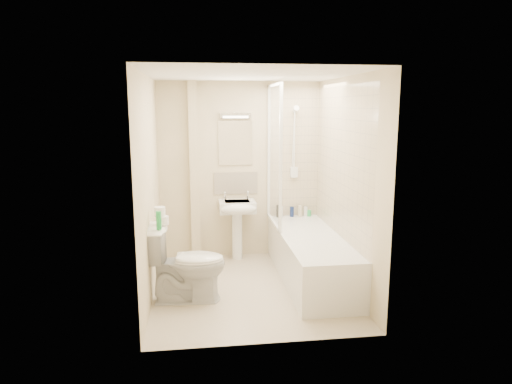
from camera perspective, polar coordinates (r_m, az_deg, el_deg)
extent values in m
plane|color=beige|center=(5.38, -0.64, -11.97)|extent=(2.50, 2.50, 0.00)
cube|color=beige|center=(6.27, -2.03, 2.68)|extent=(2.20, 0.02, 2.40)
cube|color=beige|center=(5.03, -13.21, 0.43)|extent=(0.02, 2.50, 2.40)
cube|color=beige|center=(5.28, 11.27, 0.99)|extent=(0.02, 2.50, 2.40)
cube|color=white|center=(4.97, -0.70, 14.48)|extent=(2.20, 2.50, 0.02)
cube|color=beige|center=(6.34, 4.75, 4.80)|extent=(0.70, 0.01, 1.75)
cube|color=beige|center=(5.43, 10.56, 3.68)|extent=(0.01, 2.10, 1.75)
cube|color=beige|center=(6.18, -7.72, 2.48)|extent=(0.12, 0.12, 2.40)
cube|color=beige|center=(6.28, -2.55, 1.12)|extent=(0.60, 0.02, 0.30)
cube|color=white|center=(6.21, -2.59, 6.13)|extent=(0.46, 0.01, 0.60)
cube|color=silver|center=(6.17, -2.60, 9.54)|extent=(0.42, 0.07, 0.07)
cube|color=white|center=(5.60, 6.83, -8.12)|extent=(0.70, 2.10, 0.55)
cube|color=white|center=(5.53, 6.88, -5.96)|extent=(0.56, 1.96, 0.05)
cube|color=white|center=(5.85, 2.29, 4.57)|extent=(0.01, 0.90, 1.80)
cube|color=white|center=(6.27, 1.62, 4.99)|extent=(0.04, 0.04, 1.80)
cube|color=white|center=(5.41, 3.11, 4.07)|extent=(0.04, 0.04, 1.80)
cube|color=white|center=(5.82, 2.36, 13.22)|extent=(0.04, 0.90, 0.04)
cube|color=white|center=(6.00, 2.23, -3.81)|extent=(0.04, 0.90, 0.03)
cylinder|color=white|center=(6.31, 4.81, 5.90)|extent=(0.02, 0.02, 0.90)
cylinder|color=white|center=(6.36, 4.75, 1.86)|extent=(0.05, 0.05, 0.02)
cylinder|color=white|center=(6.29, 4.87, 9.99)|extent=(0.05, 0.05, 0.02)
cylinder|color=white|center=(6.22, 5.01, 10.26)|extent=(0.08, 0.11, 0.11)
cube|color=white|center=(6.35, 4.76, 2.48)|extent=(0.10, 0.05, 0.14)
cylinder|color=white|center=(6.28, 4.68, 6.34)|extent=(0.01, 0.13, 0.84)
cylinder|color=white|center=(6.28, -2.37, -5.48)|extent=(0.14, 0.14, 0.65)
cube|color=white|center=(6.15, -2.37, -1.82)|extent=(0.48, 0.37, 0.15)
ellipsoid|color=white|center=(5.98, -2.22, -2.16)|extent=(0.48, 0.20, 0.15)
cube|color=silver|center=(6.14, -2.38, -1.31)|extent=(0.33, 0.24, 0.04)
cylinder|color=white|center=(6.22, -3.92, -0.55)|extent=(0.03, 0.03, 0.10)
cylinder|color=white|center=(6.24, -1.03, -0.48)|extent=(0.03, 0.03, 0.10)
sphere|color=white|center=(6.21, -3.93, -0.09)|extent=(0.04, 0.04, 0.04)
sphere|color=white|center=(6.24, -1.03, -0.02)|extent=(0.04, 0.04, 0.04)
cylinder|color=black|center=(6.35, 2.85, -2.39)|extent=(0.07, 0.07, 0.17)
cylinder|color=silver|center=(6.36, 3.13, -2.46)|extent=(0.06, 0.06, 0.15)
cylinder|color=navy|center=(6.39, 4.51, -2.47)|extent=(0.06, 0.06, 0.14)
cylinder|color=beige|center=(6.42, 5.53, -2.37)|extent=(0.07, 0.07, 0.16)
cylinder|color=white|center=(6.44, 6.22, -2.44)|extent=(0.05, 0.05, 0.13)
cylinder|color=#32C45D|center=(6.45, 6.63, -2.64)|extent=(0.06, 0.06, 0.08)
imported|color=white|center=(4.99, -8.67, -8.77)|extent=(0.57, 0.88, 0.84)
cylinder|color=white|center=(4.93, -11.51, -3.49)|extent=(0.11, 0.11, 0.09)
cylinder|color=white|center=(4.92, -11.94, -2.42)|extent=(0.12, 0.12, 0.10)
cylinder|color=green|center=(4.73, -12.06, -3.51)|extent=(0.05, 0.05, 0.19)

